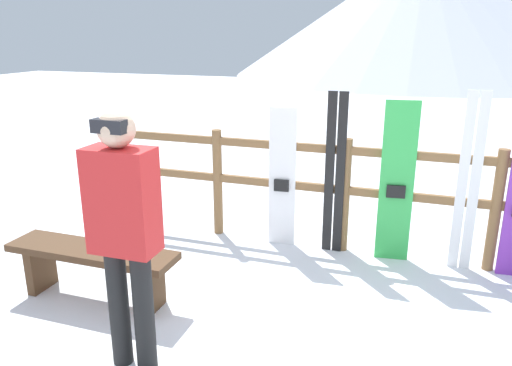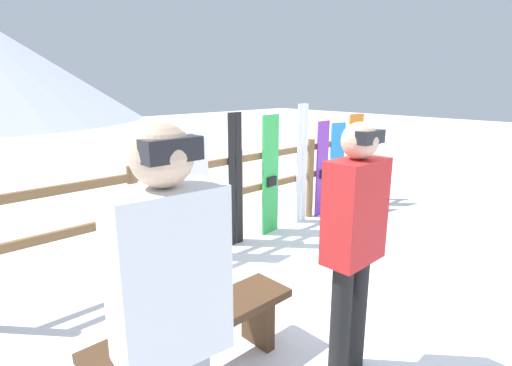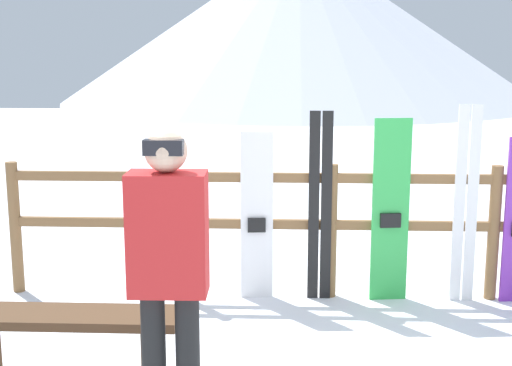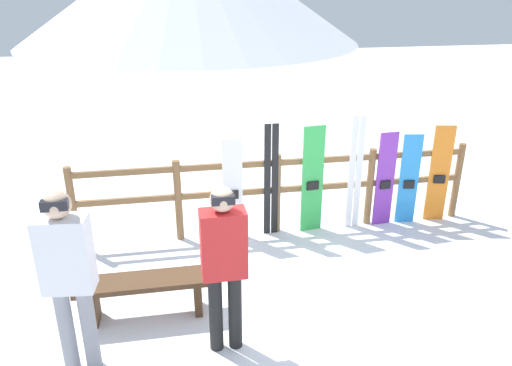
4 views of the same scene
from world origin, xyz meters
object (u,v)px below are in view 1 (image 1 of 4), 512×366
snowboard_white (282,178)px  snowboard_green (397,183)px  bench (92,261)px  person_red (124,225)px  ski_pair_black (335,174)px  ski_pair_white (468,183)px

snowboard_white → snowboard_green: 1.12m
bench → person_red: (0.78, -0.64, 0.66)m
ski_pair_black → ski_pair_white: size_ratio=0.97×
snowboard_white → ski_pair_white: (1.74, 0.00, 0.12)m
snowboard_green → bench: bearing=-144.9°
bench → ski_pair_white: 3.34m
person_red → ski_pair_white: (2.11, 2.24, -0.17)m
bench → snowboard_white: snowboard_white is taller
bench → ski_pair_black: (1.68, 1.60, 0.46)m
ski_pair_black → snowboard_white: bearing=-179.6°
person_red → snowboard_white: person_red is taller
bench → ski_pair_white: ski_pair_white is taller
bench → snowboard_white: bearing=54.2°
snowboard_white → snowboard_green: bearing=0.0°
snowboard_green → ski_pair_white: bearing=0.3°
person_red → snowboard_white: bearing=80.5°
person_red → ski_pair_white: 3.08m
person_red → bench: bearing=140.6°
ski_pair_white → snowboard_white: bearing=-179.9°
bench → ski_pair_white: size_ratio=0.87×
person_red → ski_pair_white: person_red is taller
snowboard_white → ski_pair_white: ski_pair_white is taller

